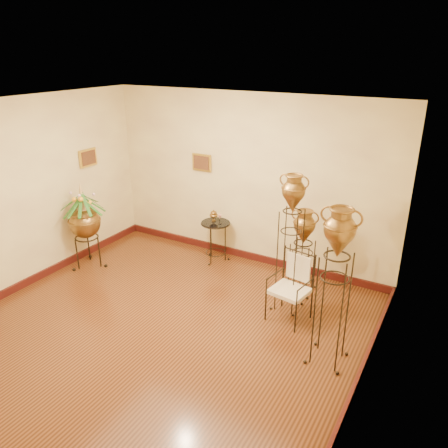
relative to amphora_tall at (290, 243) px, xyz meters
The scene contains 8 objects.
ground 2.10m from the amphora_tall, 131.68° to the right, with size 5.00×5.00×0.00m, color brown.
room_shell 1.98m from the amphora_tall, 131.97° to the right, with size 5.02×5.02×2.81m.
amphora_tall is the anchor object (origin of this frame).
amphora_mid 1.16m from the amphora_tall, 44.22° to the right, with size 0.56×0.56×1.92m.
amphora_short 0.63m from the amphora_tall, 90.05° to the left, with size 0.42×0.42×1.31m.
planter_urn 3.41m from the amphora_tall, behind, with size 0.83×0.83×1.48m.
armchair 0.60m from the amphora_tall, 63.90° to the right, with size 0.60×0.57×0.94m.
side_table 1.91m from the amphora_tall, 154.51° to the left, with size 0.63×0.63×0.89m.
Camera 1 is at (3.08, -3.65, 3.41)m, focal length 35.00 mm.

